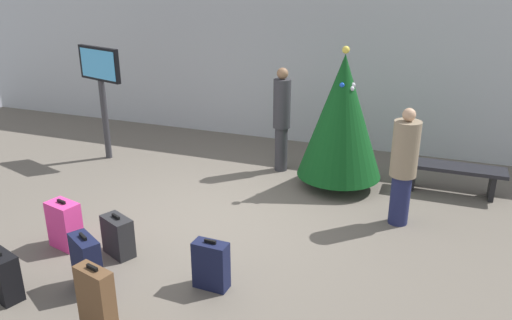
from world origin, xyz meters
TOP-DOWN VIEW (x-y plane):
  - ground_plane at (0.00, 0.00)m, footprint 16.00×16.00m
  - back_wall at (0.00, 4.01)m, footprint 16.00×0.20m
  - holiday_tree at (1.48, 1.87)m, footprint 1.40×1.40m
  - flight_info_kiosk at (-3.02, 1.66)m, footprint 1.05×0.39m
  - waiting_bench at (3.29, 2.24)m, footprint 1.63×0.44m
  - traveller_0 at (2.58, 0.85)m, footprint 0.52×0.52m
  - traveller_1 at (0.34, 2.23)m, footprint 0.40×0.40m
  - suitcase_0 at (-1.43, -2.55)m, footprint 0.55×0.38m
  - suitcase_1 at (0.71, -1.56)m, footprint 0.42×0.22m
  - suitcase_2 at (-0.63, -2.08)m, footprint 0.50×0.41m
  - suitcase_3 at (-0.73, -1.32)m, footprint 0.50×0.40m
  - suitcase_4 at (-1.51, -1.39)m, footprint 0.48×0.36m
  - suitcase_5 at (0.00, -2.72)m, footprint 0.45×0.28m

SIDE VIEW (x-z plane):
  - ground_plane at x=0.00m, z-range 0.00..0.00m
  - suitcase_3 at x=-0.73m, z-range -0.02..0.55m
  - suitcase_0 at x=-1.43m, z-range -0.02..0.58m
  - suitcase_1 at x=0.71m, z-range -0.02..0.61m
  - suitcase_4 at x=-1.51m, z-range -0.02..0.66m
  - suitcase_2 at x=-0.63m, z-range -0.02..0.68m
  - waiting_bench at x=3.29m, z-range 0.12..0.60m
  - suitcase_5 at x=0.00m, z-range -0.02..0.80m
  - traveller_0 at x=2.58m, z-range 0.04..1.78m
  - traveller_1 at x=0.34m, z-range 0.07..1.96m
  - holiday_tree at x=1.48m, z-range 0.05..2.42m
  - back_wall at x=0.00m, z-range 0.00..3.02m
  - flight_info_kiosk at x=-3.02m, z-range 0.47..2.62m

